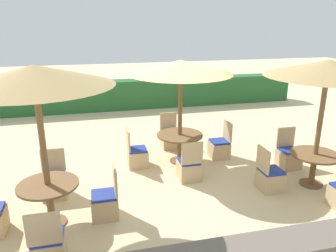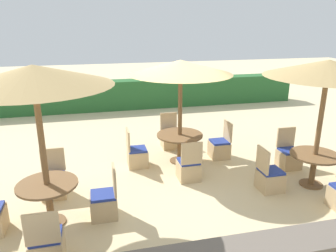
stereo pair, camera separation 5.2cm
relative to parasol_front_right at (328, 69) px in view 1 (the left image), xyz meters
name	(u,v)px [view 1 (the left image)]	position (x,y,z in m)	size (l,w,h in m)	color
ground_plane	(174,170)	(-2.66, 1.34, -2.45)	(40.00, 40.00, 0.00)	beige
hedge_row	(136,94)	(-2.66, 7.22, -1.89)	(13.00, 0.70, 1.11)	#28602D
parasol_front_right	(328,69)	(0.00, 0.00, 0.00)	(2.41, 2.41, 2.63)	brown
round_table_front_right	(314,161)	(0.00, 0.00, -1.91)	(1.00, 1.00, 0.70)	brown
patio_chair_front_right_west	(270,178)	(-0.99, 0.02, -2.19)	(0.46, 0.46, 0.93)	tan
patio_chair_front_right_north	(288,156)	(0.02, 0.91, -2.19)	(0.46, 0.46, 0.93)	tan
parasol_front_left	(34,77)	(-5.22, -0.17, 0.08)	(2.40, 2.40, 2.71)	brown
round_table_front_left	(49,193)	(-5.22, -0.17, -1.87)	(1.00, 1.00, 0.76)	brown
patio_chair_front_left_east	(105,203)	(-4.31, -0.17, -2.19)	(0.46, 0.46, 0.93)	tan
patio_chair_front_left_north	(54,184)	(-5.25, 0.80, -2.19)	(0.46, 0.46, 0.93)	tan
patio_chair_front_left_south	(48,247)	(-5.17, -1.16, -2.19)	(0.46, 0.46, 0.93)	tan
parasol_center	(181,68)	(-2.40, 1.82, -0.14)	(2.38, 2.38, 2.48)	brown
round_table_center	(180,140)	(-2.40, 1.82, -1.89)	(1.11, 1.11, 0.71)	brown
patio_chair_center_north	(170,138)	(-2.40, 2.81, -2.19)	(0.46, 0.46, 0.93)	tan
patio_chair_center_east	(220,147)	(-1.34, 1.83, -2.19)	(0.46, 0.46, 0.93)	tan
patio_chair_center_south	(189,168)	(-2.46, 0.85, -2.19)	(0.46, 0.46, 0.93)	tan
patio_chair_center_west	(137,156)	(-3.46, 1.80, -2.19)	(0.46, 0.46, 0.93)	tan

